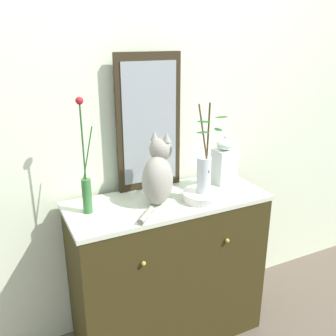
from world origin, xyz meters
name	(u,v)px	position (x,y,z in m)	size (l,w,h in m)	color
ground_plane	(168,331)	(0.00, 0.00, 0.00)	(6.00, 6.00, 0.00)	brown
wall_back	(145,118)	(0.00, 0.30, 1.30)	(4.40, 0.08, 2.60)	silver
sideboard	(168,270)	(0.00, 0.00, 0.45)	(1.10, 0.46, 0.91)	#312910
mirror_leaning	(149,123)	(-0.02, 0.20, 1.29)	(0.38, 0.03, 0.76)	black
cat_sitting	(158,175)	(-0.07, -0.02, 1.07)	(0.31, 0.33, 0.38)	gray
vase_slim_green	(86,184)	(-0.43, 0.03, 1.06)	(0.08, 0.05, 0.58)	#336A34
bowl_porcelain	(203,196)	(0.17, -0.09, 0.93)	(0.22, 0.22, 0.05)	white
vase_glass_clear	(204,171)	(0.17, -0.09, 1.07)	(0.19, 0.13, 0.49)	silver
jar_lidded_porcelain	(224,165)	(0.35, -0.01, 1.05)	(0.11, 0.11, 0.32)	white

